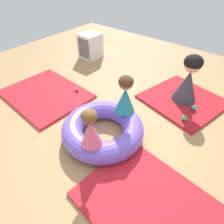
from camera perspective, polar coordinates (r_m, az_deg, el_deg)
ground_plane at (r=2.73m, az=-3.59°, el=-8.43°), size 8.00×8.00×0.00m
gym_mat_near_right at (r=2.24m, az=13.94°, el=-27.17°), size 1.77×1.24×0.04m
gym_mat_front at (r=3.74m, az=-18.85°, el=4.98°), size 1.53×1.23×0.04m
gym_mat_near_left at (r=3.62m, az=20.03°, el=3.38°), size 1.43×1.41×0.04m
inflatable_cushion at (r=2.69m, az=-2.71°, el=-5.05°), size 1.13×1.13×0.28m
child_in_pink at (r=2.16m, az=-6.37°, el=-4.84°), size 0.36×0.36×0.49m
child_in_teal at (r=2.61m, az=3.93°, el=5.06°), size 0.29×0.29×0.55m
adult_seated at (r=3.41m, az=21.57°, el=8.90°), size 0.56×0.56×0.80m
play_ball_green at (r=3.14m, az=20.53°, el=-1.70°), size 0.08×0.08×0.08m
play_ball_pink at (r=3.64m, az=-10.28°, el=6.67°), size 0.07×0.07×0.07m
play_ball_teal at (r=3.39m, az=22.85°, el=1.16°), size 0.08×0.08×0.08m
storage_cube at (r=4.87m, az=-6.57°, el=18.66°), size 0.44×0.44×0.56m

